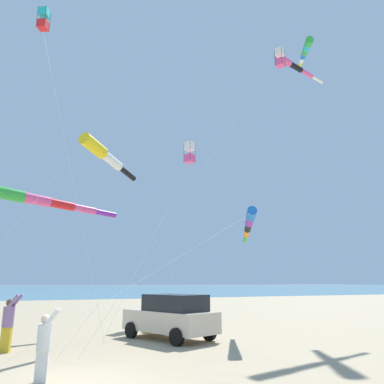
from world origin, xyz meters
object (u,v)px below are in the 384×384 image
object	(u,v)px
kite_windsock_green_low_center	(103,154)
kite_box_white_trailing	(189,152)
kite_box_yellow_midlevel	(280,58)
kite_windsock_red_high_left	(306,50)
kite_windsock_magenta_far_left	(28,198)
parked_car	(171,316)
kite_box_blue_topmost	(44,19)
person_adult_flyer	(8,320)
cooler_box	(149,328)
kite_windsock_black_fish_shape	(249,222)
kite_windsock_rainbow_low_near	(294,66)
person_child_grey_jacket	(44,341)

from	to	relation	value
kite_windsock_green_low_center	kite_box_white_trailing	bearing A→B (deg)	-39.63
kite_box_yellow_midlevel	kite_windsock_red_high_left	bearing A→B (deg)	-54.18
kite_box_yellow_midlevel	kite_windsock_magenta_far_left	size ratio (longest dim) A/B	1.78
parked_car	kite_box_yellow_midlevel	world-z (taller)	kite_box_yellow_midlevel
parked_car	kite_box_yellow_midlevel	size ratio (longest dim) A/B	0.28
kite_box_white_trailing	kite_box_blue_topmost	bearing A→B (deg)	101.98
kite_windsock_green_low_center	kite_windsock_red_high_left	xyz separation A→B (m)	(5.98, -17.25, 13.71)
person_adult_flyer	kite_windsock_magenta_far_left	distance (m)	6.29
cooler_box	kite_box_yellow_midlevel	distance (m)	17.93
cooler_box	kite_box_blue_topmost	xyz separation A→B (m)	(4.76, 6.36, 19.03)
kite_box_yellow_midlevel	kite_windsock_black_fish_shape	xyz separation A→B (m)	(-1.79, 3.82, -11.12)
kite_windsock_rainbow_low_near	kite_windsock_magenta_far_left	xyz separation A→B (m)	(-1.17, 17.30, -11.98)
kite_windsock_rainbow_low_near	kite_box_yellow_midlevel	distance (m)	4.87
kite_box_white_trailing	kite_windsock_black_fish_shape	bearing A→B (deg)	173.92
cooler_box	kite_windsock_green_low_center	xyz separation A→B (m)	(-2.69, 3.09, 7.63)
parked_car	kite_windsock_red_high_left	distance (m)	25.60
kite_box_blue_topmost	kite_windsock_magenta_far_left	bearing A→B (deg)	-175.16
person_adult_flyer	kite_windsock_rainbow_low_near	bearing A→B (deg)	-74.70
kite_windsock_black_fish_shape	kite_windsock_red_high_left	world-z (taller)	kite_windsock_red_high_left
parked_car	person_child_grey_jacket	size ratio (longest dim) A/B	2.71
kite_box_white_trailing	parked_car	bearing A→B (deg)	153.52
kite_box_yellow_midlevel	kite_box_blue_topmost	xyz separation A→B (m)	(6.05, 14.17, 2.94)
parked_car	kite_windsock_magenta_far_left	bearing A→B (deg)	63.85
kite_windsock_magenta_far_left	kite_box_yellow_midlevel	bearing A→B (deg)	-96.73
kite_windsock_black_fish_shape	kite_box_yellow_midlevel	bearing A→B (deg)	-64.93
person_child_grey_jacket	kite_windsock_black_fish_shape	xyz separation A→B (m)	(4.86, -9.04, 4.24)
person_child_grey_jacket	kite_box_white_trailing	distance (m)	21.49
person_adult_flyer	kite_box_yellow_midlevel	world-z (taller)	kite_box_yellow_midlevel
person_adult_flyer	kite_windsock_magenta_far_left	xyz separation A→B (m)	(3.59, -0.12, 5.16)
cooler_box	kite_box_yellow_midlevel	xyz separation A→B (m)	(-1.29, -7.82, 16.09)
parked_car	kite_windsock_red_high_left	bearing A→B (deg)	-66.88
kite_windsock_green_low_center	kite_box_blue_topmost	bearing A→B (deg)	23.67
kite_box_white_trailing	kite_windsock_green_low_center	xyz separation A→B (m)	(-9.88, 8.18, -4.51)
person_adult_flyer	kite_box_blue_topmost	size ratio (longest dim) A/B	0.10
kite_box_white_trailing	kite_windsock_green_low_center	size ratio (longest dim) A/B	1.58
cooler_box	kite_windsock_green_low_center	bearing A→B (deg)	131.03
kite_windsock_green_low_center	kite_windsock_red_high_left	bearing A→B (deg)	-70.89
kite_windsock_rainbow_low_near	kite_windsock_magenta_far_left	size ratio (longest dim) A/B	1.96
person_adult_flyer	kite_windsock_magenta_far_left	size ratio (longest dim) A/B	0.21
kite_windsock_magenta_far_left	kite_windsock_green_low_center	size ratio (longest dim) A/B	1.14
person_adult_flyer	kite_windsock_rainbow_low_near	distance (m)	24.90
kite_box_white_trailing	kite_box_yellow_midlevel	bearing A→B (deg)	-162.20
person_child_grey_jacket	kite_box_blue_topmost	bearing A→B (deg)	5.92
kite_box_yellow_midlevel	kite_box_blue_topmost	size ratio (longest dim) A/B	0.85
kite_windsock_black_fish_shape	kite_box_white_trailing	distance (m)	12.57
person_child_grey_jacket	kite_box_yellow_midlevel	size ratio (longest dim) A/B	0.10
parked_car	kite_box_yellow_midlevel	bearing A→B (deg)	-79.67
kite_box_blue_topmost	kite_windsock_green_low_center	distance (m)	14.00
kite_windsock_green_low_center	kite_box_yellow_midlevel	bearing A→B (deg)	-82.69
cooler_box	kite_windsock_black_fish_shape	distance (m)	7.08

